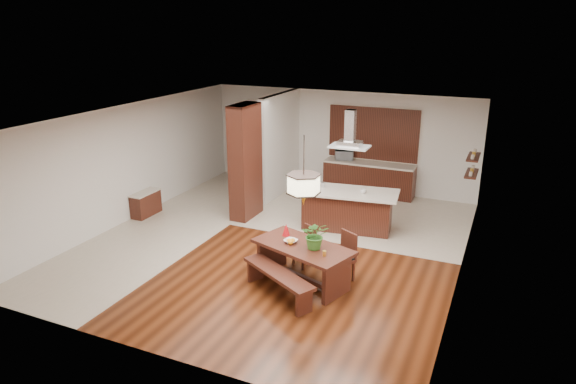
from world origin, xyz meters
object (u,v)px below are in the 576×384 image
at_px(dining_chair_left, 304,247).
at_px(island_cup, 363,191).
at_px(dining_table, 303,255).
at_px(hallway_console, 146,204).
at_px(range_hood, 350,129).
at_px(pendant_lantern, 304,171).
at_px(foliage_plant, 315,235).
at_px(dining_bench, 278,284).
at_px(microwave, 344,155).
at_px(kitchen_island, 347,209).
at_px(dining_chair_right, 341,257).
at_px(fruit_bowl, 291,241).

relative_size(dining_chair_left, island_cup, 6.61).
relative_size(dining_table, island_cup, 16.41).
bearing_deg(hallway_console, dining_table, -18.67).
height_order(dining_chair_left, range_hood, range_hood).
relative_size(pendant_lantern, island_cup, 10.28).
bearing_deg(island_cup, foliage_plant, -91.50).
distance_m(dining_chair_left, island_cup, 2.33).
height_order(hallway_console, pendant_lantern, pendant_lantern).
bearing_deg(range_hood, pendant_lantern, -88.97).
xyz_separation_m(dining_bench, microwave, (-0.84, 6.40, 0.85)).
height_order(range_hood, microwave, range_hood).
xyz_separation_m(foliage_plant, kitchen_island, (-0.32, 2.98, -0.56)).
distance_m(dining_chair_right, foliage_plant, 0.81).
bearing_deg(range_hood, dining_chair_right, -74.92).
relative_size(pendant_lantern, foliage_plant, 2.38).
bearing_deg(pendant_lantern, fruit_bowl, 175.89).
distance_m(foliage_plant, island_cup, 2.91).
distance_m(hallway_console, kitchen_island, 5.19).
xyz_separation_m(dining_table, fruit_bowl, (-0.26, 0.02, 0.24)).
relative_size(dining_table, pendant_lantern, 1.60).
height_order(hallway_console, island_cup, island_cup).
height_order(dining_table, range_hood, range_hood).
height_order(fruit_bowl, microwave, microwave).
bearing_deg(microwave, fruit_bowl, -105.65).
relative_size(foliage_plant, island_cup, 4.31).
relative_size(dining_bench, island_cup, 13.69).
relative_size(dining_chair_right, island_cup, 7.61).
relative_size(dining_chair_left, dining_chair_right, 0.87).
bearing_deg(dining_chair_right, range_hood, 134.79).
bearing_deg(hallway_console, kitchen_island, 13.54).
bearing_deg(fruit_bowl, hallway_console, 160.60).
relative_size(dining_bench, fruit_bowl, 7.00).
height_order(dining_chair_right, microwave, microwave).
bearing_deg(fruit_bowl, dining_table, -4.11).
xyz_separation_m(hallway_console, microwave, (4.03, 4.03, 0.78)).
relative_size(dining_bench, dining_chair_right, 1.80).
xyz_separation_m(dining_table, dining_bench, (-0.22, -0.64, -0.33)).
bearing_deg(hallway_console, fruit_bowl, -19.40).
distance_m(foliage_plant, range_hood, 3.31).
relative_size(range_hood, microwave, 1.75).
xyz_separation_m(dining_chair_left, foliage_plant, (0.52, -0.74, 0.64)).
height_order(dining_chair_right, range_hood, range_hood).
xyz_separation_m(hallway_console, pendant_lantern, (5.09, -1.72, 1.93)).
bearing_deg(microwave, kitchen_island, -93.88).
bearing_deg(kitchen_island, foliage_plant, -91.30).
bearing_deg(pendant_lantern, range_hood, 91.03).
distance_m(hallway_console, dining_bench, 5.42).
height_order(fruit_bowl, island_cup, island_cup).
bearing_deg(dining_chair_left, dining_bench, -60.10).
distance_m(kitchen_island, microwave, 3.05).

